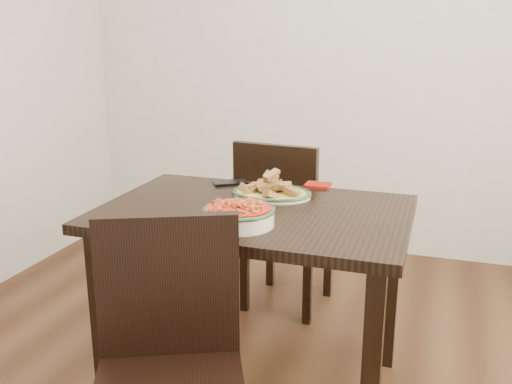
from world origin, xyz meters
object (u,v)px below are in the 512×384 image
(chair_near, at_px, (169,356))
(smartphone, at_px, (230,183))
(fish_plate, at_px, (272,186))
(noodle_bowl, at_px, (239,213))
(dining_table, at_px, (254,234))
(chair_far, at_px, (283,218))

(chair_near, relative_size, smartphone, 6.06)
(smartphone, bearing_deg, fish_plate, -63.04)
(chair_near, height_order, fish_plate, chair_near)
(noodle_bowl, xyz_separation_m, smartphone, (-0.23, 0.51, -0.04))
(chair_near, xyz_separation_m, smartphone, (-0.18, 0.97, 0.26))
(dining_table, bearing_deg, fish_plate, 85.93)
(dining_table, height_order, fish_plate, fish_plate)
(dining_table, height_order, smartphone, smartphone)
(dining_table, height_order, noodle_bowl, noodle_bowl)
(chair_near, bearing_deg, dining_table, 62.47)
(chair_far, height_order, chair_near, same)
(noodle_bowl, distance_m, smartphone, 0.56)
(fish_plate, distance_m, smartphone, 0.27)
(dining_table, xyz_separation_m, fish_plate, (0.01, 0.18, 0.15))
(fish_plate, bearing_deg, chair_near, -93.41)
(chair_far, distance_m, noodle_bowl, 0.91)
(fish_plate, distance_m, noodle_bowl, 0.38)
(dining_table, bearing_deg, chair_far, 96.19)
(dining_table, relative_size, smartphone, 7.86)
(fish_plate, height_order, noodle_bowl, fish_plate)
(fish_plate, xyz_separation_m, smartphone, (-0.23, 0.13, -0.04))
(fish_plate, bearing_deg, smartphone, 150.14)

